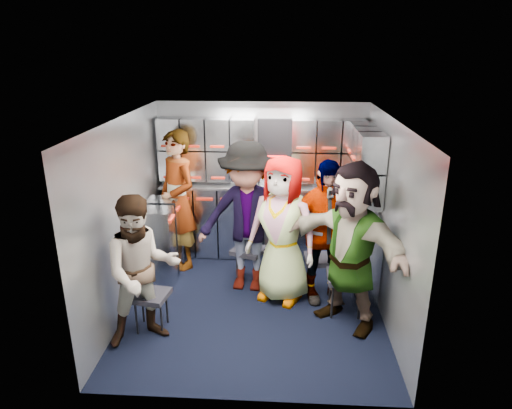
# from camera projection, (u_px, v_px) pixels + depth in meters

# --- Properties ---
(floor) EXTENTS (3.00, 3.00, 0.00)m
(floor) POSITION_uv_depth(u_px,v_px,m) (255.00, 304.00, 5.22)
(floor) COLOR black
(floor) RESTS_ON ground
(wall_back) EXTENTS (2.80, 0.04, 2.10)m
(wall_back) POSITION_uv_depth(u_px,v_px,m) (262.00, 179.00, 6.28)
(wall_back) COLOR #9398A0
(wall_back) RESTS_ON ground
(wall_left) EXTENTS (0.04, 3.00, 2.10)m
(wall_left) POSITION_uv_depth(u_px,v_px,m) (126.00, 216.00, 4.95)
(wall_left) COLOR #9398A0
(wall_left) RESTS_ON ground
(wall_right) EXTENTS (0.04, 3.00, 2.10)m
(wall_right) POSITION_uv_depth(u_px,v_px,m) (387.00, 221.00, 4.79)
(wall_right) COLOR #9398A0
(wall_right) RESTS_ON ground
(ceiling) EXTENTS (2.80, 3.00, 0.02)m
(ceiling) POSITION_uv_depth(u_px,v_px,m) (255.00, 120.00, 4.52)
(ceiling) COLOR silver
(ceiling) RESTS_ON wall_back
(cart_bank_back) EXTENTS (2.68, 0.38, 0.99)m
(cart_bank_back) POSITION_uv_depth(u_px,v_px,m) (261.00, 222.00, 6.27)
(cart_bank_back) COLOR #9AA0A9
(cart_bank_back) RESTS_ON ground
(cart_bank_left) EXTENTS (0.38, 0.76, 0.99)m
(cart_bank_left) POSITION_uv_depth(u_px,v_px,m) (162.00, 242.00, 5.65)
(cart_bank_left) COLOR #9AA0A9
(cart_bank_left) RESTS_ON ground
(counter) EXTENTS (2.68, 0.42, 0.03)m
(counter) POSITION_uv_depth(u_px,v_px,m) (261.00, 186.00, 6.09)
(counter) COLOR silver
(counter) RESTS_ON cart_bank_back
(locker_bank_back) EXTENTS (2.68, 0.28, 0.82)m
(locker_bank_back) POSITION_uv_depth(u_px,v_px,m) (261.00, 150.00, 5.99)
(locker_bank_back) COLOR #9AA0A9
(locker_bank_back) RESTS_ON wall_back
(locker_bank_right) EXTENTS (0.28, 1.00, 0.82)m
(locker_bank_right) POSITION_uv_depth(u_px,v_px,m) (365.00, 164.00, 5.31)
(locker_bank_right) COLOR #9AA0A9
(locker_bank_right) RESTS_ON wall_right
(right_cabinet) EXTENTS (0.28, 1.20, 1.00)m
(right_cabinet) POSITION_uv_depth(u_px,v_px,m) (360.00, 245.00, 5.54)
(right_cabinet) COLOR #9AA0A9
(right_cabinet) RESTS_ON ground
(coffee_niche) EXTENTS (0.46, 0.16, 0.84)m
(coffee_niche) POSITION_uv_depth(u_px,v_px,m) (275.00, 151.00, 6.04)
(coffee_niche) COLOR black
(coffee_niche) RESTS_ON wall_back
(red_latch_strip) EXTENTS (2.60, 0.02, 0.03)m
(red_latch_strip) POSITION_uv_depth(u_px,v_px,m) (260.00, 200.00, 5.95)
(red_latch_strip) COLOR #A41B0D
(red_latch_strip) RESTS_ON cart_bank_back
(jump_seat_near_left) EXTENTS (0.40, 0.38, 0.41)m
(jump_seat_near_left) POSITION_uv_depth(u_px,v_px,m) (151.00, 297.00, 4.65)
(jump_seat_near_left) COLOR black
(jump_seat_near_left) RESTS_ON ground
(jump_seat_mid_left) EXTENTS (0.46, 0.45, 0.43)m
(jump_seat_mid_left) POSITION_uv_depth(u_px,v_px,m) (249.00, 252.00, 5.63)
(jump_seat_mid_left) COLOR black
(jump_seat_mid_left) RESTS_ON ground
(jump_seat_center) EXTENTS (0.45, 0.44, 0.45)m
(jump_seat_center) POSITION_uv_depth(u_px,v_px,m) (282.00, 259.00, 5.41)
(jump_seat_center) COLOR black
(jump_seat_center) RESTS_ON ground
(jump_seat_mid_right) EXTENTS (0.39, 0.37, 0.44)m
(jump_seat_mid_right) POSITION_uv_depth(u_px,v_px,m) (321.00, 261.00, 5.39)
(jump_seat_mid_right) COLOR black
(jump_seat_mid_right) RESTS_ON ground
(jump_seat_near_right) EXTENTS (0.40, 0.38, 0.46)m
(jump_seat_near_right) POSITION_uv_depth(u_px,v_px,m) (346.00, 279.00, 4.92)
(jump_seat_near_right) COLOR black
(jump_seat_near_right) RESTS_ON ground
(attendant_standing) EXTENTS (0.77, 0.78, 1.82)m
(attendant_standing) POSITION_uv_depth(u_px,v_px,m) (178.00, 201.00, 5.85)
(attendant_standing) COLOR black
(attendant_standing) RESTS_ON ground
(attendant_arc_a) EXTENTS (0.92, 0.84, 1.52)m
(attendant_arc_a) POSITION_uv_depth(u_px,v_px,m) (142.00, 271.00, 4.35)
(attendant_arc_a) COLOR black
(attendant_arc_a) RESTS_ON ground
(attendant_arc_b) EXTENTS (1.23, 0.79, 1.80)m
(attendant_arc_b) POSITION_uv_depth(u_px,v_px,m) (247.00, 218.00, 5.29)
(attendant_arc_b) COLOR black
(attendant_arc_b) RESTS_ON ground
(attendant_arc_c) EXTENTS (0.97, 0.83, 1.69)m
(attendant_arc_c) POSITION_uv_depth(u_px,v_px,m) (282.00, 230.00, 5.09)
(attendant_arc_c) COLOR black
(attendant_arc_c) RESTS_ON ground
(attendant_arc_d) EXTENTS (1.03, 0.58, 1.66)m
(attendant_arc_d) POSITION_uv_depth(u_px,v_px,m) (324.00, 232.00, 5.07)
(attendant_arc_d) COLOR black
(attendant_arc_d) RESTS_ON ground
(attendant_arc_e) EXTENTS (1.54, 1.50, 1.76)m
(attendant_arc_e) POSITION_uv_depth(u_px,v_px,m) (351.00, 246.00, 4.60)
(attendant_arc_e) COLOR black
(attendant_arc_e) RESTS_ON ground
(bottle_left) EXTENTS (0.07, 0.07, 0.24)m
(bottle_left) POSITION_uv_depth(u_px,v_px,m) (247.00, 177.00, 6.01)
(bottle_left) COLOR white
(bottle_left) RESTS_ON counter
(bottle_mid) EXTENTS (0.07, 0.07, 0.26)m
(bottle_mid) POSITION_uv_depth(u_px,v_px,m) (263.00, 177.00, 6.00)
(bottle_mid) COLOR white
(bottle_mid) RESTS_ON counter
(bottle_right) EXTENTS (0.06, 0.06, 0.22)m
(bottle_right) POSITION_uv_depth(u_px,v_px,m) (297.00, 179.00, 5.98)
(bottle_right) COLOR white
(bottle_right) RESTS_ON counter
(cup_left) EXTENTS (0.09, 0.09, 0.11)m
(cup_left) POSITION_uv_depth(u_px,v_px,m) (181.00, 181.00, 6.07)
(cup_left) COLOR #CDB791
(cup_left) RESTS_ON counter
(cup_right) EXTENTS (0.08, 0.08, 0.10)m
(cup_right) POSITION_uv_depth(u_px,v_px,m) (335.00, 184.00, 5.96)
(cup_right) COLOR #CDB791
(cup_right) RESTS_ON counter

